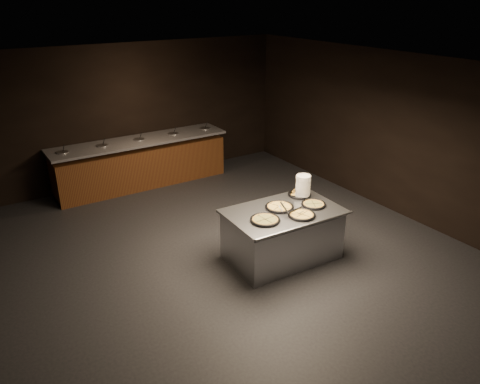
{
  "coord_description": "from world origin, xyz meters",
  "views": [
    {
      "loc": [
        -3.29,
        -5.39,
        3.85
      ],
      "look_at": [
        0.38,
        0.3,
        0.92
      ],
      "focal_mm": 35.0,
      "sensor_mm": 36.0,
      "label": 1
    }
  ],
  "objects_px": {
    "serving_counter": "(282,235)",
    "pan_cheese_whole": "(279,207)",
    "plate_stack": "(303,186)",
    "pan_veggie_whole": "(265,220)"
  },
  "relations": [
    {
      "from": "pan_veggie_whole",
      "to": "pan_cheese_whole",
      "type": "relative_size",
      "value": 1.0
    },
    {
      "from": "serving_counter",
      "to": "plate_stack",
      "type": "relative_size",
      "value": 4.86
    },
    {
      "from": "pan_cheese_whole",
      "to": "serving_counter",
      "type": "bearing_deg",
      "value": -91.84
    },
    {
      "from": "plate_stack",
      "to": "pan_veggie_whole",
      "type": "bearing_deg",
      "value": -159.63
    },
    {
      "from": "pan_veggie_whole",
      "to": "pan_cheese_whole",
      "type": "xyz_separation_m",
      "value": [
        0.44,
        0.24,
        0.0
      ]
    },
    {
      "from": "plate_stack",
      "to": "pan_veggie_whole",
      "type": "height_order",
      "value": "plate_stack"
    },
    {
      "from": "serving_counter",
      "to": "pan_cheese_whole",
      "type": "distance_m",
      "value": 0.45
    },
    {
      "from": "plate_stack",
      "to": "pan_veggie_whole",
      "type": "xyz_separation_m",
      "value": [
        -1.0,
        -0.37,
        -0.16
      ]
    },
    {
      "from": "plate_stack",
      "to": "pan_cheese_whole",
      "type": "bearing_deg",
      "value": -166.48
    },
    {
      "from": "pan_veggie_whole",
      "to": "plate_stack",
      "type": "bearing_deg",
      "value": 20.37
    }
  ]
}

